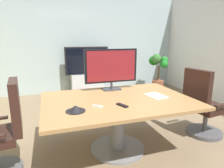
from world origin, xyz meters
name	(u,v)px	position (x,y,z in m)	size (l,w,h in m)	color
ground_plane	(117,142)	(0.00, 0.00, 0.00)	(7.40, 7.40, 0.00)	#7A664C
wall_back_glass_partition	(79,45)	(0.00, 3.20, 1.35)	(6.06, 0.10, 2.71)	#9EB2B7
conference_table	(118,111)	(-0.05, -0.18, 0.58)	(1.96, 1.36, 0.75)	olive
office_chair_left	(2,136)	(-1.46, -0.23, 0.46)	(0.62, 0.60, 1.09)	#4C4C51
office_chair_right	(202,109)	(1.36, -0.22, 0.46)	(0.62, 0.60, 1.09)	#4C4C51
tv_monitor	(111,67)	(0.02, 0.33, 1.10)	(0.84, 0.18, 0.64)	#333338
wall_display_unit	(87,78)	(0.13, 2.84, 0.44)	(1.20, 0.36, 1.31)	#B7BABC
potted_plant	(158,69)	(2.18, 2.47, 0.66)	(0.57, 0.53, 1.11)	brown
conference_phone	(76,109)	(-0.66, -0.46, 0.78)	(0.22, 0.22, 0.07)	black
remote_control	(122,105)	(-0.10, -0.46, 0.75)	(0.05, 0.17, 0.02)	black
whiteboard_marker	(98,106)	(-0.39, -0.40, 0.76)	(0.13, 0.02, 0.02)	silver
paper_notepad	(156,96)	(0.50, -0.22, 0.75)	(0.21, 0.30, 0.01)	white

